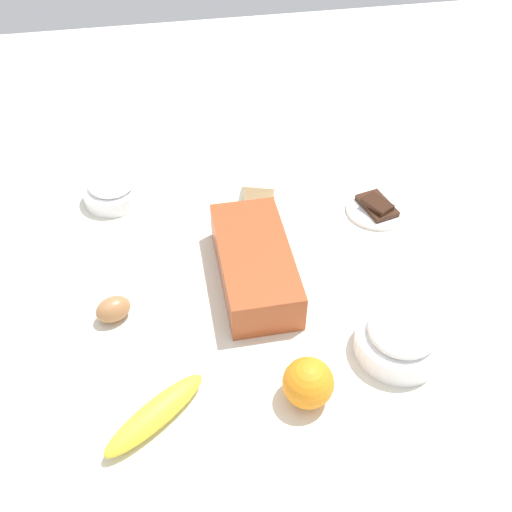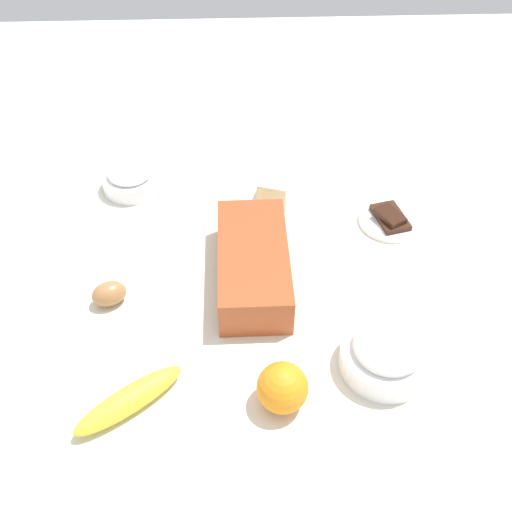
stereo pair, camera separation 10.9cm
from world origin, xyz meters
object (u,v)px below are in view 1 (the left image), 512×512
Objects in this scene: sugar_bowl at (112,189)px; flour_bowl at (400,338)px; banana at (155,414)px; egg_near_butter at (113,309)px; loaf_pan at (255,263)px; butter_block at (261,186)px; chocolate_plate at (376,208)px; orange_fruit at (308,383)px.

flour_bowl is at bearing 43.48° from sugar_bowl.
egg_near_butter reaches higher than banana.
loaf_pan is 4.40× the size of egg_near_butter.
sugar_bowl is 1.42× the size of butter_block.
sugar_bowl reaches higher than butter_block.
sugar_bowl is 0.98× the size of chocolate_plate.
loaf_pan is at bearing -172.54° from orange_fruit.
sugar_bowl is 0.33m from butter_block.
flour_bowl is at bearing 44.84° from loaf_pan.
egg_near_butter is 0.49× the size of chocolate_plate.
loaf_pan is 1.48× the size of banana.
orange_fruit reaches higher than loaf_pan.
loaf_pan is at bearing 100.61° from egg_near_butter.
sugar_bowl is at bearing -138.12° from loaf_pan.
flour_bowl is at bearing 18.57° from butter_block.
chocolate_plate is at bearing 109.44° from egg_near_butter.
sugar_bowl is at bearing -151.96° from orange_fruit.
butter_block is at bearing 152.94° from banana.
orange_fruit is at bearing 53.62° from egg_near_butter.
flour_bowl is at bearing -13.15° from chocolate_plate.
sugar_bowl is 0.34m from egg_near_butter.
chocolate_plate is (-0.36, 0.08, -0.02)m from flour_bowl.
flour_bowl is 1.84× the size of orange_fruit.
orange_fruit is (0.27, 0.04, -0.00)m from loaf_pan.
banana is 0.58m from butter_block.
sugar_bowl is 1.57× the size of orange_fruit.
chocolate_plate is at bearing 116.35° from loaf_pan.
flour_bowl reaches higher than banana.
loaf_pan is 2.16× the size of chocolate_plate.
flour_bowl is at bearing 109.50° from orange_fruit.
chocolate_plate is (-0.42, 0.26, -0.03)m from orange_fruit.
loaf_pan is 3.12× the size of butter_block.
loaf_pan is at bearing 143.04° from banana.
flour_bowl reaches higher than sugar_bowl.
banana is 0.24m from orange_fruit.
flour_bowl is 0.42m from banana.
butter_block is at bearing 177.42° from orange_fruit.
loaf_pan is 0.25m from butter_block.
orange_fruit is 0.49m from chocolate_plate.
egg_near_butter is at bearing -164.41° from banana.
orange_fruit is at bearing 89.85° from banana.
chocolate_plate is (-0.42, 0.50, -0.01)m from banana.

